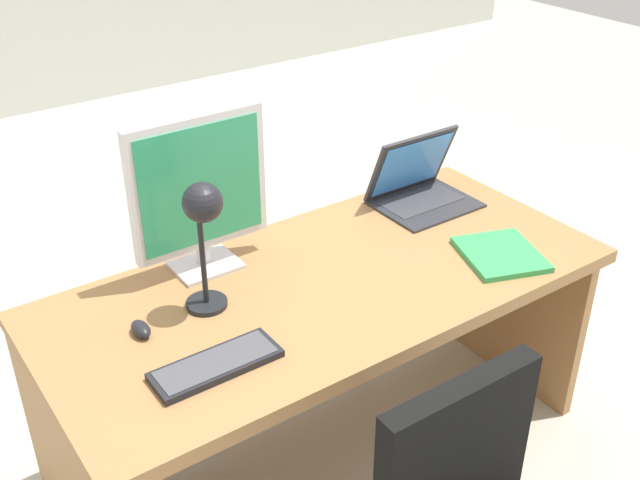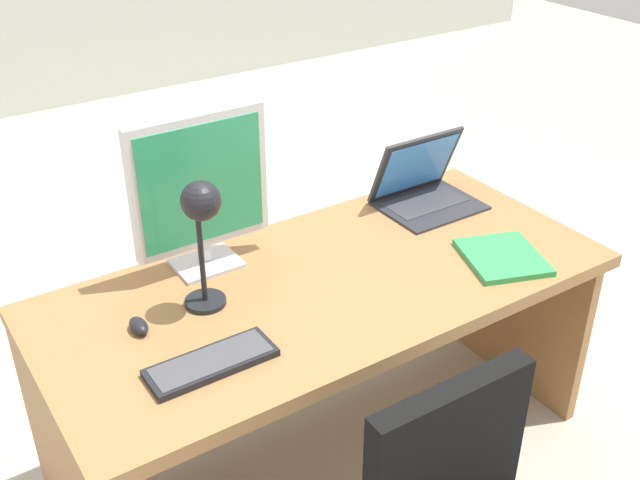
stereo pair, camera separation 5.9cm
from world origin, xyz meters
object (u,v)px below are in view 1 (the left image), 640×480
(desk_lamp, at_px, (203,220))
(mouse, at_px, (141,329))
(book, at_px, (501,254))
(desk, at_px, (319,323))
(monitor, at_px, (199,189))
(keyboard, at_px, (216,365))
(laptop, at_px, (417,181))

(desk_lamp, bearing_deg, mouse, 178.82)
(mouse, xyz_separation_m, desk_lamp, (0.21, -0.00, 0.28))
(mouse, bearing_deg, book, -14.03)
(desk, distance_m, monitor, 0.58)
(keyboard, distance_m, book, 1.01)
(mouse, bearing_deg, monitor, 34.35)
(monitor, bearing_deg, keyboard, -114.62)
(desk_lamp, distance_m, book, 0.98)
(laptop, bearing_deg, keyboard, -157.97)
(mouse, relative_size, desk_lamp, 0.20)
(mouse, relative_size, book, 0.25)
(mouse, bearing_deg, laptop, 8.97)
(monitor, height_order, desk_lamp, monitor)
(keyboard, relative_size, mouse, 4.14)
(keyboard, xyz_separation_m, book, (1.01, -0.03, -0.00))
(monitor, distance_m, keyboard, 0.56)
(laptop, distance_m, book, 0.46)
(monitor, relative_size, desk_lamp, 1.24)
(mouse, bearing_deg, desk_lamp, -1.18)
(laptop, bearing_deg, monitor, 178.05)
(desk, bearing_deg, book, -25.62)
(laptop, height_order, book, laptop)
(monitor, bearing_deg, book, -31.37)
(monitor, xyz_separation_m, desk_lamp, (-0.10, -0.21, 0.02))
(desk, height_order, mouse, mouse)
(keyboard, bearing_deg, desk_lamp, 65.05)
(desk, bearing_deg, laptop, 19.57)
(monitor, height_order, laptop, monitor)
(keyboard, xyz_separation_m, mouse, (-0.10, 0.24, 0.01))
(desk, relative_size, keyboard, 5.15)
(laptop, relative_size, book, 1.05)
(keyboard, distance_m, mouse, 0.26)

